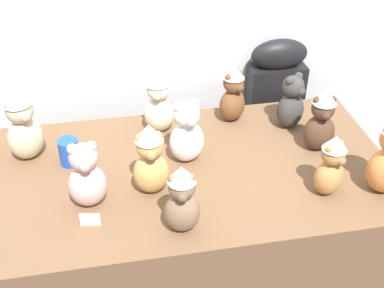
% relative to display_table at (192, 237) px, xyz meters
% --- Properties ---
extents(display_table, '(1.58, 0.86, 0.77)m').
position_rel_display_table_xyz_m(display_table, '(0.00, 0.00, 0.00)').
color(display_table, brown).
rests_on(display_table, ground_plane).
extents(instrument_case, '(0.28, 0.12, 1.03)m').
position_rel_display_table_xyz_m(instrument_case, '(0.53, 0.56, 0.14)').
color(instrument_case, black).
rests_on(instrument_case, ground_plane).
extents(teddy_bear_mocha, '(0.13, 0.12, 0.27)m').
position_rel_display_table_xyz_m(teddy_bear_mocha, '(-0.09, -0.31, 0.51)').
color(teddy_bear_mocha, '#7F6047').
rests_on(teddy_bear_mocha, display_table).
extents(teddy_bear_cream, '(0.15, 0.14, 0.29)m').
position_rel_display_table_xyz_m(teddy_bear_cream, '(-0.09, 0.30, 0.52)').
color(teddy_bear_cream, beige).
rests_on(teddy_bear_cream, display_table).
extents(teddy_bear_caramel, '(0.15, 0.14, 0.25)m').
position_rel_display_table_xyz_m(teddy_bear_caramel, '(0.46, -0.23, 0.51)').
color(teddy_bear_caramel, '#B27A42').
rests_on(teddy_bear_caramel, display_table).
extents(teddy_bear_snow, '(0.17, 0.15, 0.27)m').
position_rel_display_table_xyz_m(teddy_bear_snow, '(-0.01, 0.07, 0.51)').
color(teddy_bear_snow, white).
rests_on(teddy_bear_snow, display_table).
extents(teddy_bear_sand, '(0.19, 0.18, 0.32)m').
position_rel_display_table_xyz_m(teddy_bear_sand, '(-0.64, 0.20, 0.54)').
color(teddy_bear_sand, '#CCB78E').
rests_on(teddy_bear_sand, display_table).
extents(teddy_bear_charcoal, '(0.17, 0.16, 0.25)m').
position_rel_display_table_xyz_m(teddy_bear_charcoal, '(0.48, 0.23, 0.50)').
color(teddy_bear_charcoal, '#383533').
rests_on(teddy_bear_charcoal, display_table).
extents(teddy_bear_chestnut, '(0.16, 0.15, 0.27)m').
position_rel_display_table_xyz_m(teddy_bear_chestnut, '(0.24, 0.32, 0.52)').
color(teddy_bear_chestnut, brown).
rests_on(teddy_bear_chestnut, display_table).
extents(teddy_bear_blush, '(0.15, 0.13, 0.27)m').
position_rel_display_table_xyz_m(teddy_bear_blush, '(-0.40, -0.13, 0.51)').
color(teddy_bear_blush, beige).
rests_on(teddy_bear_blush, display_table).
extents(teddy_bear_cocoa, '(0.13, 0.12, 0.28)m').
position_rel_display_table_xyz_m(teddy_bear_cocoa, '(0.54, 0.04, 0.52)').
color(teddy_bear_cocoa, '#4C3323').
rests_on(teddy_bear_cocoa, display_table).
extents(teddy_bear_honey, '(0.13, 0.12, 0.29)m').
position_rel_display_table_xyz_m(teddy_bear_honey, '(-0.17, -0.10, 0.53)').
color(teddy_bear_honey, tan).
rests_on(teddy_bear_honey, display_table).
extents(party_cup_blue, '(0.08, 0.08, 0.11)m').
position_rel_display_table_xyz_m(party_cup_blue, '(-0.47, 0.12, 0.44)').
color(party_cup_blue, blue).
rests_on(party_cup_blue, display_table).
extents(name_card_front_left, '(0.07, 0.02, 0.05)m').
position_rel_display_table_xyz_m(name_card_front_left, '(-0.40, -0.24, 0.41)').
color(name_card_front_left, white).
rests_on(name_card_front_left, display_table).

